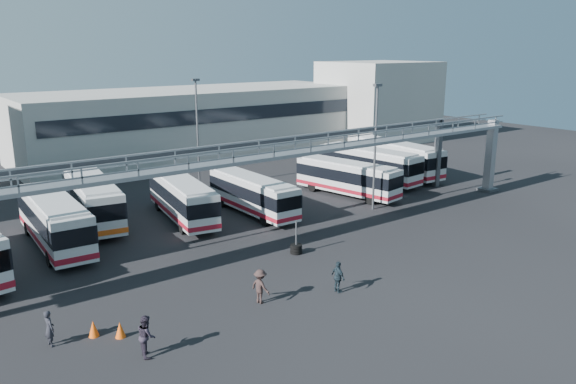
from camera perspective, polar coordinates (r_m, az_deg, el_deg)
ground at (r=34.27m, az=2.70°, el=-7.77°), size 140.00×140.00×0.00m
gantry at (r=37.18m, az=-2.97°, el=2.90°), size 51.40×5.15×7.10m
warehouse at (r=70.81m, az=-9.48°, el=7.04°), size 42.00×14.00×8.00m
building_right at (r=81.43m, az=9.18°, el=9.07°), size 14.00×12.00×11.00m
light_pole_mid at (r=45.60m, az=8.87°, el=5.19°), size 0.70×0.35×10.21m
light_pole_back at (r=52.85m, az=-9.19°, el=6.45°), size 0.70×0.35×10.21m
bus_2 at (r=40.39m, az=-22.67°, el=-2.58°), size 3.11×11.34×3.41m
bus_3 at (r=44.86m, az=-19.30°, el=-0.58°), size 4.27×11.75×3.49m
bus_4 at (r=43.88m, az=-10.70°, el=-0.55°), size 4.14×10.78×3.20m
bus_5 at (r=44.76m, az=-3.60°, el=-0.15°), size 2.43×9.99×3.03m
bus_7 at (r=50.43m, az=6.05°, el=1.52°), size 4.12×10.40×3.08m
bus_8 at (r=55.80m, az=8.22°, el=2.87°), size 3.77×11.28×3.36m
bus_9 at (r=59.20m, az=10.90°, el=3.50°), size 3.61×11.67×3.49m
pedestrian_a at (r=27.81m, az=-23.08°, el=-12.62°), size 0.50×0.68×1.70m
pedestrian_b at (r=25.67m, az=-14.19°, el=-13.96°), size 0.89×1.04×1.88m
pedestrian_c at (r=29.61m, az=-2.82°, el=-9.55°), size 0.92×1.31×1.84m
pedestrian_d at (r=30.90m, az=5.11°, el=-8.60°), size 0.49×1.06×1.77m
cone_left at (r=28.12m, az=-19.16°, el=-12.97°), size 0.60×0.60×0.78m
cone_right at (r=27.68m, az=-16.69°, el=-13.24°), size 0.52×0.52×0.76m
tire_stack at (r=36.49m, az=0.83°, el=-5.71°), size 0.77×0.77×2.20m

